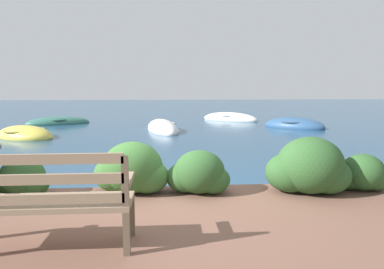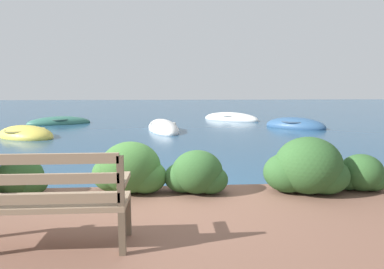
# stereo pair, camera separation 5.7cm
# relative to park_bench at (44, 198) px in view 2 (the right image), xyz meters

# --- Properties ---
(ground_plane) EXTENTS (80.00, 80.00, 0.00)m
(ground_plane) POSITION_rel_park_bench_xyz_m (1.05, 1.95, -0.70)
(ground_plane) COLOR navy
(park_bench) EXTENTS (1.50, 0.48, 0.93)m
(park_bench) POSITION_rel_park_bench_xyz_m (0.00, 0.00, 0.00)
(park_bench) COLOR brown
(park_bench) RESTS_ON patio_terrace
(hedge_clump_left) EXTENTS (0.77, 0.55, 0.52)m
(hedge_clump_left) POSITION_rel_park_bench_xyz_m (-0.93, 1.67, -0.26)
(hedge_clump_left) COLOR #284C23
(hedge_clump_left) RESTS_ON patio_terrace
(hedge_clump_centre) EXTENTS (1.06, 0.77, 0.72)m
(hedge_clump_centre) POSITION_rel_park_bench_xyz_m (0.57, 1.69, -0.17)
(hedge_clump_centre) COLOR #38662D
(hedge_clump_centre) RESTS_ON patio_terrace
(hedge_clump_right) EXTENTS (0.90, 0.64, 0.61)m
(hedge_clump_right) POSITION_rel_park_bench_xyz_m (1.51, 1.59, -0.22)
(hedge_clump_right) COLOR #2D5628
(hedge_clump_right) RESTS_ON patio_terrace
(hedge_clump_far_right) EXTENTS (1.17, 0.84, 0.80)m
(hedge_clump_far_right) POSITION_rel_park_bench_xyz_m (3.05, 1.49, -0.14)
(hedge_clump_far_right) COLOR #2D5628
(hedge_clump_far_right) RESTS_ON patio_terrace
(hedge_clump_extra) EXTENTS (0.78, 0.56, 0.53)m
(hedge_clump_extra) POSITION_rel_park_bench_xyz_m (3.87, 1.56, -0.26)
(hedge_clump_extra) COLOR #2D5628
(hedge_clump_extra) RESTS_ON patio_terrace
(rowboat_nearest) EXTENTS (2.68, 2.41, 0.71)m
(rowboat_nearest) POSITION_rel_park_bench_xyz_m (-3.76, 8.76, -0.64)
(rowboat_nearest) COLOR #DBC64C
(rowboat_nearest) RESTS_ON ground_plane
(rowboat_mid) EXTENTS (1.70, 3.18, 0.77)m
(rowboat_mid) POSITION_rel_park_bench_xyz_m (0.87, 10.23, -0.64)
(rowboat_mid) COLOR silver
(rowboat_mid) RESTS_ON ground_plane
(rowboat_far) EXTENTS (2.72, 2.63, 0.77)m
(rowboat_far) POSITION_rel_park_bench_xyz_m (6.37, 10.84, -0.64)
(rowboat_far) COLOR #2D517A
(rowboat_far) RESTS_ON ground_plane
(rowboat_outer) EXTENTS (2.94, 1.98, 0.62)m
(rowboat_outer) POSITION_rel_park_bench_xyz_m (-3.94, 12.91, -0.65)
(rowboat_outer) COLOR #336B5B
(rowboat_outer) RESTS_ON ground_plane
(rowboat_distant) EXTENTS (3.03, 2.71, 0.71)m
(rowboat_distant) POSITION_rel_park_bench_xyz_m (4.26, 14.25, -0.64)
(rowboat_distant) COLOR silver
(rowboat_distant) RESTS_ON ground_plane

